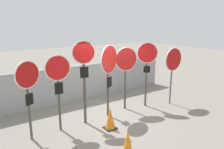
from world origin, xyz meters
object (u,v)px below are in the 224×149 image
Objects in this scene: stop_sign_0 at (28,83)px; stop_sign_5 at (147,61)px; stop_sign_4 at (126,65)px; traffic_cone_1 at (128,145)px; stop_sign_1 at (58,77)px; traffic_cone_0 at (110,118)px; stop_sign_6 at (173,62)px; stop_sign_2 at (84,67)px; stop_sign_3 at (109,66)px.

stop_sign_0 is 4.19m from stop_sign_5.
stop_sign_5 reaches higher than stop_sign_4.
stop_sign_1 is at bearing 109.28° from traffic_cone_1.
stop_sign_5 is at bearing 19.13° from traffic_cone_0.
stop_sign_1 is (0.83, 0.05, 0.04)m from stop_sign_0.
stop_sign_4 is 3.36× the size of traffic_cone_0.
stop_sign_6 is at bearing -27.27° from stop_sign_0.
traffic_cone_0 is at bearing -126.71° from stop_sign_5.
stop_sign_2 is at bearing -160.87° from stop_sign_4.
traffic_cone_1 is (1.59, -2.13, -1.22)m from stop_sign_0.
stop_sign_3 is at bearing -155.40° from stop_sign_4.
stop_sign_5 reaches higher than stop_sign_6.
stop_sign_0 is 0.90× the size of stop_sign_5.
stop_sign_2 reaches higher than stop_sign_4.
stop_sign_6 is 2.96× the size of traffic_cone_1.
traffic_cone_1 is at bearing -114.85° from stop_sign_4.
stop_sign_3 is 1.63m from stop_sign_5.
stop_sign_3 is 3.56× the size of traffic_cone_0.
stop_sign_2 is 3.83× the size of traffic_cone_0.
stop_sign_4 is (1.75, 0.22, -0.16)m from stop_sign_2.
stop_sign_3 is at bearing -21.64° from stop_sign_0.
stop_sign_0 is 3.21× the size of traffic_cone_0.
stop_sign_1 is at bearing -162.91° from stop_sign_4.
stop_sign_6 is (5.16, -0.32, 0.07)m from stop_sign_0.
stop_sign_3 is (1.73, 0.04, 0.12)m from stop_sign_1.
stop_sign_6 is at bearing 26.89° from traffic_cone_1.
stop_sign_6 reaches higher than stop_sign_0.
stop_sign_1 is 1.73m from stop_sign_3.
stop_sign_2 is 0.92m from stop_sign_3.
stop_sign_3 is at bearing 58.32° from traffic_cone_0.
stop_sign_4 is at bearing 25.82° from stop_sign_2.
stop_sign_0 is 2.95× the size of traffic_cone_1.
stop_sign_1 is 3.04× the size of traffic_cone_1.
stop_sign_5 reaches higher than traffic_cone_0.
stop_sign_3 is (0.91, 0.03, -0.06)m from stop_sign_2.
stop_sign_3 reaches higher than traffic_cone_0.
traffic_cone_1 is at bearing -154.37° from stop_sign_6.
stop_sign_5 is at bearing 157.21° from stop_sign_6.
stop_sign_5 is (1.63, -0.03, -0.00)m from stop_sign_3.
stop_sign_1 reaches higher than traffic_cone_0.
stop_sign_3 is 2.79m from traffic_cone_1.
stop_sign_3 is 1.06× the size of stop_sign_4.
stop_sign_1 is 0.87× the size of stop_sign_2.
stop_sign_2 is at bearing 157.70° from stop_sign_3.
stop_sign_1 is 0.99× the size of stop_sign_4.
stop_sign_3 is 1.00× the size of stop_sign_5.
stop_sign_3 reaches higher than stop_sign_5.
stop_sign_3 is 2.64m from stop_sign_6.
stop_sign_2 is (0.81, 0.01, 0.17)m from stop_sign_1.
stop_sign_5 is (0.79, -0.22, 0.10)m from stop_sign_4.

